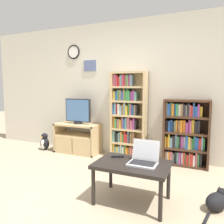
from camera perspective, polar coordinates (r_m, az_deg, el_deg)
ground_plane at (r=2.83m, az=-11.71°, el=-21.93°), size 18.00×18.00×0.00m
wall_back at (r=4.28m, az=3.56°, el=6.00°), size 6.59×0.09×2.60m
tv_stand at (r=4.56m, az=-9.04°, el=-6.74°), size 0.92×0.43×0.60m
television at (r=4.48m, az=-8.90°, el=0.17°), size 0.56×0.18×0.51m
bookshelf_tall at (r=4.13m, az=4.01°, el=-1.09°), size 0.67×0.26×1.62m
bookshelf_short at (r=3.94m, az=18.52°, el=-5.39°), size 0.75×0.28×1.14m
coffee_table at (r=2.62m, az=5.28°, el=-14.23°), size 0.84×0.57×0.47m
laptop at (r=2.58m, az=8.34°, el=-11.80°), size 0.32×0.29×0.26m
remote_near_laptop at (r=2.78m, az=1.46°, el=-11.53°), size 0.16×0.10×0.02m
cat at (r=2.83m, az=25.81°, el=-20.18°), size 0.32×0.54×0.24m
penguin_figurine at (r=4.94m, az=-17.22°, el=-7.56°), size 0.20×0.18×0.36m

